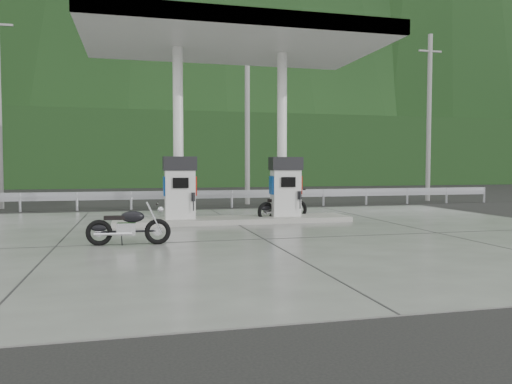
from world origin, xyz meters
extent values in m
plane|color=black|center=(0.00, 0.00, 0.00)|extent=(160.00, 160.00, 0.00)
cube|color=slate|center=(0.00, 0.00, 0.01)|extent=(18.00, 14.00, 0.02)
cube|color=gray|center=(0.00, 2.50, 0.10)|extent=(7.00, 1.40, 0.15)
cylinder|color=white|center=(-1.60, 2.90, 2.67)|extent=(0.30, 0.30, 5.00)
cylinder|color=white|center=(1.60, 2.90, 2.67)|extent=(0.30, 0.30, 5.00)
cube|color=silver|center=(0.00, 2.50, 5.37)|extent=(8.50, 5.00, 0.40)
cube|color=black|center=(0.00, 11.50, 0.00)|extent=(60.00, 7.00, 0.01)
cylinder|color=gray|center=(2.00, 9.50, 4.00)|extent=(0.22, 0.22, 8.00)
cylinder|color=gray|center=(11.00, 9.50, 4.00)|extent=(0.22, 0.22, 8.00)
cube|color=black|center=(0.00, 30.00, 3.00)|extent=(80.00, 6.00, 6.00)
camera|label=1|loc=(-2.90, -12.00, 1.70)|focal=35.00mm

